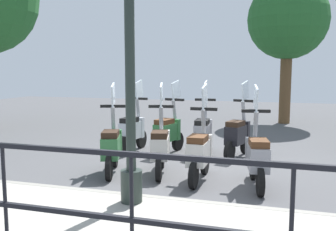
{
  "coord_description": "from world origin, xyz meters",
  "views": [
    {
      "loc": [
        -6.55,
        -1.49,
        1.79
      ],
      "look_at": [
        0.2,
        0.5,
        0.9
      ],
      "focal_mm": 40.0,
      "sensor_mm": 36.0,
      "label": 1
    }
  ],
  "objects_px": {
    "scooter_far_0": "(238,134)",
    "scooter_far_1": "(203,132)",
    "scooter_near_1": "(200,151)",
    "scooter_far_2": "(168,131)",
    "scooter_near_3": "(112,146)",
    "scooter_far_3": "(133,130)",
    "lamp_post_near": "(130,47)",
    "tree_distant": "(288,20)",
    "scooter_near_0": "(257,156)",
    "scooter_near_2": "(160,146)"
  },
  "relations": [
    {
      "from": "scooter_near_0",
      "to": "scooter_far_1",
      "type": "height_order",
      "value": "same"
    },
    {
      "from": "lamp_post_near",
      "to": "scooter_far_2",
      "type": "distance_m",
      "value": 3.6
    },
    {
      "from": "scooter_near_0",
      "to": "scooter_near_1",
      "type": "bearing_deg",
      "value": 75.26
    },
    {
      "from": "tree_distant",
      "to": "scooter_near_3",
      "type": "height_order",
      "value": "tree_distant"
    },
    {
      "from": "scooter_far_0",
      "to": "scooter_far_1",
      "type": "relative_size",
      "value": 1.0
    },
    {
      "from": "lamp_post_near",
      "to": "scooter_near_3",
      "type": "relative_size",
      "value": 2.77
    },
    {
      "from": "scooter_near_1",
      "to": "scooter_far_2",
      "type": "height_order",
      "value": "same"
    },
    {
      "from": "lamp_post_near",
      "to": "scooter_near_2",
      "type": "relative_size",
      "value": 2.77
    },
    {
      "from": "scooter_near_2",
      "to": "scooter_near_0",
      "type": "bearing_deg",
      "value": -113.11
    },
    {
      "from": "scooter_near_3",
      "to": "scooter_far_0",
      "type": "bearing_deg",
      "value": -65.49
    },
    {
      "from": "tree_distant",
      "to": "scooter_near_3",
      "type": "distance_m",
      "value": 8.13
    },
    {
      "from": "scooter_near_1",
      "to": "scooter_far_1",
      "type": "height_order",
      "value": "same"
    },
    {
      "from": "scooter_far_1",
      "to": "scooter_near_3",
      "type": "bearing_deg",
      "value": 143.13
    },
    {
      "from": "tree_distant",
      "to": "scooter_far_2",
      "type": "distance_m",
      "value": 6.54
    },
    {
      "from": "tree_distant",
      "to": "lamp_post_near",
      "type": "bearing_deg",
      "value": 167.51
    },
    {
      "from": "scooter_far_3",
      "to": "scooter_far_2",
      "type": "bearing_deg",
      "value": -85.89
    },
    {
      "from": "scooter_far_3",
      "to": "scooter_far_0",
      "type": "bearing_deg",
      "value": -81.85
    },
    {
      "from": "scooter_near_2",
      "to": "tree_distant",
      "type": "bearing_deg",
      "value": -30.83
    },
    {
      "from": "scooter_near_3",
      "to": "scooter_far_3",
      "type": "relative_size",
      "value": 1.0
    },
    {
      "from": "tree_distant",
      "to": "scooter_near_2",
      "type": "relative_size",
      "value": 3.0
    },
    {
      "from": "scooter_near_1",
      "to": "scooter_far_3",
      "type": "distance_m",
      "value": 2.46
    },
    {
      "from": "scooter_near_0",
      "to": "scooter_near_3",
      "type": "bearing_deg",
      "value": 77.75
    },
    {
      "from": "tree_distant",
      "to": "scooter_near_0",
      "type": "bearing_deg",
      "value": 176.09
    },
    {
      "from": "lamp_post_near",
      "to": "scooter_far_0",
      "type": "height_order",
      "value": "lamp_post_near"
    },
    {
      "from": "lamp_post_near",
      "to": "scooter_far_2",
      "type": "xyz_separation_m",
      "value": [
        3.22,
        0.48,
        -1.55
      ]
    },
    {
      "from": "tree_distant",
      "to": "scooter_far_0",
      "type": "xyz_separation_m",
      "value": [
        -5.27,
        0.96,
        -2.83
      ]
    },
    {
      "from": "lamp_post_near",
      "to": "tree_distant",
      "type": "distance_m",
      "value": 8.91
    },
    {
      "from": "lamp_post_near",
      "to": "scooter_far_1",
      "type": "distance_m",
      "value": 3.72
    },
    {
      "from": "scooter_near_3",
      "to": "scooter_far_2",
      "type": "height_order",
      "value": "same"
    },
    {
      "from": "scooter_far_0",
      "to": "lamp_post_near",
      "type": "bearing_deg",
      "value": -179.55
    },
    {
      "from": "scooter_near_3",
      "to": "scooter_far_3",
      "type": "xyz_separation_m",
      "value": [
        1.67,
        0.28,
        0.0
      ]
    },
    {
      "from": "scooter_far_0",
      "to": "scooter_far_1",
      "type": "xyz_separation_m",
      "value": [
        0.02,
        0.72,
        0.0
      ]
    },
    {
      "from": "scooter_far_1",
      "to": "scooter_far_2",
      "type": "bearing_deg",
      "value": 99.23
    },
    {
      "from": "scooter_far_2",
      "to": "lamp_post_near",
      "type": "bearing_deg",
      "value": -157.4
    },
    {
      "from": "scooter_near_1",
      "to": "scooter_far_0",
      "type": "bearing_deg",
      "value": -12.21
    },
    {
      "from": "lamp_post_near",
      "to": "tree_distant",
      "type": "bearing_deg",
      "value": -12.49
    },
    {
      "from": "lamp_post_near",
      "to": "scooter_near_0",
      "type": "distance_m",
      "value": 2.59
    },
    {
      "from": "scooter_near_0",
      "to": "scooter_far_3",
      "type": "bearing_deg",
      "value": 46.65
    },
    {
      "from": "tree_distant",
      "to": "scooter_far_0",
      "type": "distance_m",
      "value": 6.05
    },
    {
      "from": "scooter_far_1",
      "to": "scooter_near_0",
      "type": "bearing_deg",
      "value": -150.12
    },
    {
      "from": "scooter_far_0",
      "to": "scooter_far_1",
      "type": "height_order",
      "value": "same"
    },
    {
      "from": "scooter_near_0",
      "to": "scooter_near_1",
      "type": "relative_size",
      "value": 1.0
    },
    {
      "from": "scooter_far_1",
      "to": "scooter_far_2",
      "type": "relative_size",
      "value": 1.0
    },
    {
      "from": "lamp_post_near",
      "to": "scooter_near_1",
      "type": "xyz_separation_m",
      "value": [
        1.56,
        -0.53,
        -1.55
      ]
    },
    {
      "from": "lamp_post_near",
      "to": "scooter_near_0",
      "type": "xyz_separation_m",
      "value": [
        1.5,
        -1.42,
        -1.55
      ]
    },
    {
      "from": "lamp_post_near",
      "to": "scooter_near_3",
      "type": "xyz_separation_m",
      "value": [
        1.57,
        0.99,
        -1.55
      ]
    },
    {
      "from": "scooter_far_0",
      "to": "tree_distant",
      "type": "bearing_deg",
      "value": 5.93
    },
    {
      "from": "tree_distant",
      "to": "scooter_near_2",
      "type": "bearing_deg",
      "value": 162.98
    },
    {
      "from": "scooter_near_1",
      "to": "scooter_far_2",
      "type": "bearing_deg",
      "value": 32.44
    },
    {
      "from": "scooter_near_2",
      "to": "scooter_far_1",
      "type": "height_order",
      "value": "same"
    }
  ]
}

